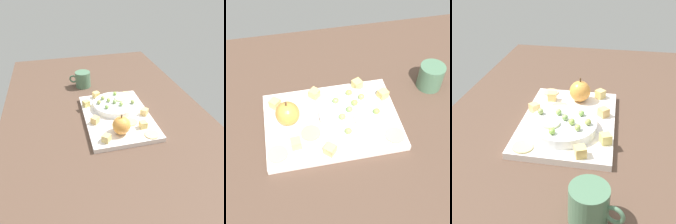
# 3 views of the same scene
# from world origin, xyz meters

# --- Properties ---
(table) EXTENTS (1.49, 0.84, 0.04)m
(table) POSITION_xyz_m (0.00, 0.00, 0.02)
(table) COLOR brown
(table) RESTS_ON ground
(platter) EXTENTS (0.37, 0.26, 0.02)m
(platter) POSITION_xyz_m (0.02, 0.04, 0.05)
(platter) COLOR white
(platter) RESTS_ON table
(serving_dish) EXTENTS (0.18, 0.18, 0.03)m
(serving_dish) POSITION_xyz_m (-0.03, 0.05, 0.07)
(serving_dish) COLOR white
(serving_dish) RESTS_ON platter
(apple_whole) EXTENTS (0.07, 0.07, 0.07)m
(apple_whole) POSITION_xyz_m (0.14, 0.02, 0.09)
(apple_whole) COLOR #E89942
(apple_whole) RESTS_ON platter
(apple_stem) EXTENTS (0.01, 0.00, 0.01)m
(apple_stem) POSITION_xyz_m (0.14, 0.02, 0.13)
(apple_stem) COLOR brown
(apple_stem) RESTS_ON apple_whole
(cheese_cube_0) EXTENTS (0.03, 0.03, 0.03)m
(cheese_cube_0) POSITION_xyz_m (-0.14, -0.02, 0.07)
(cheese_cube_0) COLOR #F3D074
(cheese_cube_0) RESTS_ON platter
(cheese_cube_1) EXTENTS (0.04, 0.04, 0.03)m
(cheese_cube_1) POSITION_xyz_m (0.17, -0.04, 0.07)
(cheese_cube_1) COLOR #E1C674
(cheese_cube_1) RESTS_ON platter
(cheese_cube_2) EXTENTS (0.04, 0.04, 0.03)m
(cheese_cube_2) POSITION_xyz_m (0.05, 0.14, 0.07)
(cheese_cube_2) COLOR #E7C379
(cheese_cube_2) RESTS_ON platter
(cheese_cube_3) EXTENTS (0.03, 0.03, 0.03)m
(cheese_cube_3) POSITION_xyz_m (0.13, 0.11, 0.07)
(cheese_cube_3) COLOR #E6CC76
(cheese_cube_3) RESTS_ON platter
(cheese_cube_4) EXTENTS (0.03, 0.03, 0.03)m
(cheese_cube_4) POSITION_xyz_m (-0.07, -0.07, 0.07)
(cheese_cube_4) COLOR #E8D474
(cheese_cube_4) RESTS_ON platter
(cheese_cube_5) EXTENTS (0.04, 0.04, 0.03)m
(cheese_cube_5) POSITION_xyz_m (0.06, -0.06, 0.07)
(cheese_cube_5) COLOR #F0C374
(cheese_cube_5) RESTS_ON platter
(cracker_0) EXTENTS (0.05, 0.05, 0.00)m
(cracker_0) POSITION_xyz_m (0.09, 0.07, 0.06)
(cracker_0) COLOR #DCB37D
(cracker_0) RESTS_ON platter
(cracker_1) EXTENTS (0.05, 0.05, 0.00)m
(cracker_1) POSITION_xyz_m (0.18, 0.12, 0.06)
(cracker_1) COLOR #E1C38A
(cracker_1) RESTS_ON platter
(cracker_2) EXTENTS (0.05, 0.05, 0.00)m
(cracker_2) POSITION_xyz_m (-0.13, 0.13, 0.06)
(cracker_2) COLOR #D4C686
(cracker_2) RESTS_ON platter
(grape_0) EXTENTS (0.02, 0.02, 0.02)m
(grape_0) POSITION_xyz_m (-0.04, -0.02, 0.09)
(grape_0) COLOR #9FAF53
(grape_0) RESTS_ON serving_dish
(grape_1) EXTENTS (0.02, 0.02, 0.02)m
(grape_1) POSITION_xyz_m (-0.00, 0.06, 0.09)
(grape_1) COLOR #99C461
(grape_1) RESTS_ON serving_dish
(grape_2) EXTENTS (0.02, 0.02, 0.02)m
(grape_2) POSITION_xyz_m (-0.01, 0.11, 0.09)
(grape_2) COLOR #97AB5F
(grape_2) RESTS_ON serving_dish
(grape_3) EXTENTS (0.02, 0.02, 0.02)m
(grape_3) POSITION_xyz_m (-0.04, 0.02, 0.09)
(grape_3) COLOR #96B553
(grape_3) RESTS_ON serving_dish
(grape_4) EXTENTS (0.02, 0.02, 0.02)m
(grape_4) POSITION_xyz_m (-0.07, -0.00, 0.09)
(grape_4) COLOR #9FB55D
(grape_4) RESTS_ON serving_dish
(grape_5) EXTENTS (0.02, 0.02, 0.02)m
(grape_5) POSITION_xyz_m (-0.02, 0.04, 0.09)
(grape_5) COLOR #87AC60
(grape_5) RESTS_ON serving_dish
(grape_6) EXTENTS (0.02, 0.02, 0.02)m
(grape_6) POSITION_xyz_m (0.01, -0.00, 0.09)
(grape_6) COLOR #89BA5A
(grape_6) RESTS_ON serving_dish
(grape_7) EXTENTS (0.02, 0.02, 0.02)m
(grape_7) POSITION_xyz_m (-0.09, 0.06, 0.09)
(grape_7) COLOR #8FC14F
(grape_7) RESTS_ON serving_dish
(apple_slice_0) EXTENTS (0.05, 0.05, 0.01)m
(apple_slice_0) POSITION_xyz_m (-0.05, 0.07, 0.09)
(apple_slice_0) COLOR beige
(apple_slice_0) RESTS_ON serving_dish
(cup) EXTENTS (0.08, 0.10, 0.08)m
(cup) POSITION_xyz_m (-0.30, -0.05, 0.08)
(cup) COLOR #4E7558
(cup) RESTS_ON table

